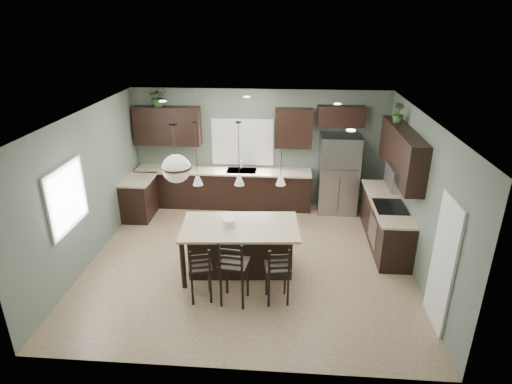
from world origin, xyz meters
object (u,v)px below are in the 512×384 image
object	(u,v)px
bar_stool_right	(277,273)
refrigerator	(338,174)
kitchen_island	(240,249)
serving_dish	(229,222)
plant_back_left	(158,97)
bar_stool_left	(200,273)
bar_stool_center	(234,270)

from	to	relation	value
bar_stool_right	refrigerator	bearing A→B (deg)	60.62
kitchen_island	serving_dish	size ratio (longest dim) A/B	8.54
plant_back_left	bar_stool_left	bearing A→B (deg)	-66.98
serving_dish	plant_back_left	distance (m)	3.91
refrigerator	bar_stool_center	distance (m)	4.22
kitchen_island	bar_stool_center	bearing A→B (deg)	-94.29
bar_stool_center	bar_stool_right	distance (m)	0.69
refrigerator	kitchen_island	world-z (taller)	refrigerator
refrigerator	bar_stool_left	xyz separation A→B (m)	(-2.55, -3.67, -0.42)
refrigerator	bar_stool_right	size ratio (longest dim) A/B	1.76
bar_stool_left	plant_back_left	bearing A→B (deg)	98.27
refrigerator	bar_stool_right	xyz separation A→B (m)	(-1.30, -3.63, -0.40)
refrigerator	bar_stool_left	size ratio (longest dim) A/B	1.84
kitchen_island	bar_stool_center	world-z (taller)	bar_stool_center
serving_dish	plant_back_left	xyz separation A→B (m)	(-1.98, 2.95, 1.64)
serving_dish	bar_stool_left	world-z (taller)	serving_dish
serving_dish	bar_stool_right	size ratio (longest dim) A/B	0.23
bar_stool_left	plant_back_left	world-z (taller)	plant_back_left
serving_dish	bar_stool_center	distance (m)	1.00
bar_stool_right	plant_back_left	bearing A→B (deg)	117.61
kitchen_island	refrigerator	bearing A→B (deg)	50.03
bar_stool_left	bar_stool_center	bearing A→B (deg)	-17.61
bar_stool_left	bar_stool_right	distance (m)	1.25
bar_stool_left	bar_stool_center	size ratio (longest dim) A/B	0.85
bar_stool_left	plant_back_left	xyz separation A→B (m)	(-1.62, 3.81, 2.13)
serving_dish	plant_back_left	size ratio (longest dim) A/B	0.52
kitchen_island	plant_back_left	distance (m)	4.25
refrigerator	bar_stool_right	world-z (taller)	refrigerator
refrigerator	kitchen_island	distance (m)	3.47
kitchen_island	bar_stool_left	world-z (taller)	bar_stool_left
bar_stool_left	bar_stool_right	bearing A→B (deg)	-12.73
serving_dish	plant_back_left	bearing A→B (deg)	123.80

